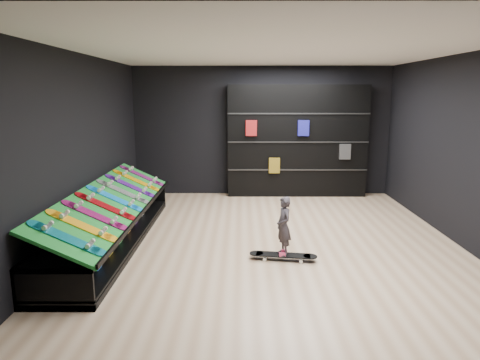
{
  "coord_description": "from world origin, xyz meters",
  "views": [
    {
      "loc": [
        -0.48,
        -6.59,
        2.38
      ],
      "look_at": [
        -0.5,
        0.2,
        1.0
      ],
      "focal_mm": 32.0,
      "sensor_mm": 36.0,
      "label": 1
    }
  ],
  "objects_px": {
    "display_rack": "(113,228)",
    "floor_skateboard": "(283,257)",
    "back_shelving": "(297,141)",
    "child": "(283,237)"
  },
  "relations": [
    {
      "from": "display_rack",
      "to": "floor_skateboard",
      "type": "height_order",
      "value": "display_rack"
    },
    {
      "from": "child",
      "to": "back_shelving",
      "type": "bearing_deg",
      "value": 155.34
    },
    {
      "from": "child",
      "to": "display_rack",
      "type": "bearing_deg",
      "value": -120.25
    },
    {
      "from": "back_shelving",
      "to": "floor_skateboard",
      "type": "distance_m",
      "value": 4.29
    },
    {
      "from": "display_rack",
      "to": "child",
      "type": "relative_size",
      "value": 8.73
    },
    {
      "from": "floor_skateboard",
      "to": "display_rack",
      "type": "bearing_deg",
      "value": 173.25
    },
    {
      "from": "back_shelving",
      "to": "child",
      "type": "height_order",
      "value": "back_shelving"
    },
    {
      "from": "display_rack",
      "to": "child",
      "type": "distance_m",
      "value": 2.78
    },
    {
      "from": "display_rack",
      "to": "child",
      "type": "height_order",
      "value": "child"
    },
    {
      "from": "back_shelving",
      "to": "floor_skateboard",
      "type": "xyz_separation_m",
      "value": [
        -0.69,
        -4.05,
        -1.24
      ]
    }
  ]
}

